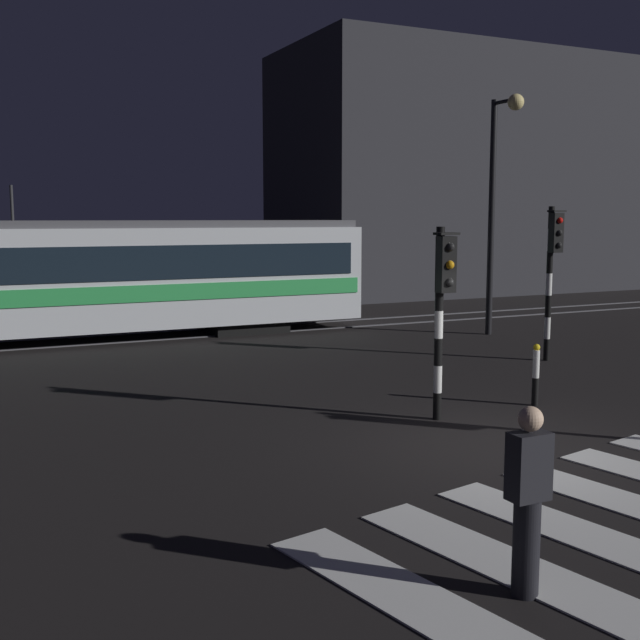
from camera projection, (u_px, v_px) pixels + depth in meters
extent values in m
plane|color=black|center=(497.00, 447.00, 11.46)|extent=(120.00, 120.00, 0.00)
cube|color=#59595E|center=(227.00, 335.00, 22.27)|extent=(80.00, 0.12, 0.03)
cube|color=#59595E|center=(211.00, 329.00, 23.55)|extent=(80.00, 0.12, 0.03)
cube|color=silver|center=(437.00, 613.00, 6.62)|extent=(1.50, 4.06, 0.02)
cube|color=silver|center=(528.00, 574.00, 7.35)|extent=(1.50, 4.06, 0.02)
cube|color=silver|center=(602.00, 542.00, 8.08)|extent=(1.50, 4.06, 0.02)
cylinder|color=black|center=(546.00, 350.00, 18.37)|extent=(0.14, 0.14, 0.51)
cylinder|color=white|center=(547.00, 328.00, 18.30)|extent=(0.14, 0.14, 0.51)
cylinder|color=black|center=(548.00, 306.00, 18.24)|extent=(0.14, 0.14, 0.51)
cylinder|color=white|center=(549.00, 284.00, 18.17)|extent=(0.14, 0.14, 0.51)
cylinder|color=black|center=(550.00, 262.00, 18.10)|extent=(0.14, 0.14, 0.51)
cylinder|color=white|center=(551.00, 240.00, 18.04)|extent=(0.14, 0.14, 0.51)
cylinder|color=black|center=(551.00, 218.00, 17.97)|extent=(0.14, 0.14, 0.51)
cube|color=black|center=(556.00, 233.00, 17.86)|extent=(0.28, 0.20, 0.90)
sphere|color=red|center=(560.00, 220.00, 17.73)|extent=(0.14, 0.14, 0.14)
sphere|color=black|center=(559.00, 233.00, 17.77)|extent=(0.14, 0.14, 0.14)
sphere|color=black|center=(559.00, 245.00, 17.80)|extent=(0.14, 0.14, 0.14)
cube|color=black|center=(557.00, 211.00, 17.80)|extent=(0.36, 0.24, 0.04)
cylinder|color=black|center=(437.00, 406.00, 12.99)|extent=(0.14, 0.14, 0.45)
cylinder|color=white|center=(438.00, 379.00, 12.93)|extent=(0.14, 0.14, 0.45)
cylinder|color=black|center=(438.00, 352.00, 12.87)|extent=(0.14, 0.14, 0.45)
cylinder|color=white|center=(439.00, 325.00, 12.81)|extent=(0.14, 0.14, 0.45)
cylinder|color=black|center=(439.00, 297.00, 12.75)|extent=(0.14, 0.14, 0.45)
cylinder|color=white|center=(440.00, 269.00, 12.70)|extent=(0.14, 0.14, 0.45)
cylinder|color=black|center=(440.00, 241.00, 12.64)|extent=(0.14, 0.14, 0.45)
cube|color=black|center=(446.00, 264.00, 12.53)|extent=(0.28, 0.20, 0.90)
sphere|color=black|center=(450.00, 247.00, 12.40)|extent=(0.14, 0.14, 0.14)
sphere|color=orange|center=(450.00, 265.00, 12.44)|extent=(0.14, 0.14, 0.14)
sphere|color=black|center=(450.00, 282.00, 12.47)|extent=(0.14, 0.14, 0.14)
cube|color=black|center=(447.00, 234.00, 12.47)|extent=(0.36, 0.24, 0.04)
cylinder|color=black|center=(491.00, 219.00, 22.12)|extent=(0.18, 0.18, 6.56)
cylinder|color=black|center=(505.00, 101.00, 21.31)|extent=(0.10, 0.90, 0.10)
sphere|color=#F9E08C|center=(516.00, 102.00, 20.92)|extent=(0.44, 0.44, 0.44)
cube|color=silver|center=(102.00, 278.00, 21.28)|extent=(14.64, 2.50, 2.70)
cube|color=green|center=(112.00, 295.00, 20.19)|extent=(14.35, 0.04, 0.44)
cube|color=green|center=(94.00, 287.00, 22.46)|extent=(14.35, 0.04, 0.44)
cube|color=black|center=(111.00, 264.00, 20.09)|extent=(13.91, 0.03, 0.90)
cube|color=#4C4C51|center=(100.00, 224.00, 21.10)|extent=(14.35, 2.30, 0.20)
cylinder|color=#262628|center=(12.00, 205.00, 20.09)|extent=(0.08, 0.08, 1.00)
cube|color=black|center=(243.00, 325.00, 23.21)|extent=(2.20, 2.00, 0.35)
sphere|color=#F9F2CC|center=(343.00, 283.00, 24.49)|extent=(0.24, 0.24, 0.24)
cylinder|color=black|center=(526.00, 548.00, 6.90)|extent=(0.24, 0.24, 0.88)
cube|color=black|center=(529.00, 466.00, 6.80)|extent=(0.36, 0.22, 0.60)
sphere|color=beige|center=(531.00, 419.00, 6.75)|extent=(0.22, 0.22, 0.22)
cylinder|color=black|center=(535.00, 392.00, 13.96)|extent=(0.12, 0.12, 0.50)
cylinder|color=white|center=(536.00, 364.00, 13.89)|extent=(0.12, 0.12, 0.50)
sphere|color=yellow|center=(537.00, 347.00, 13.86)|extent=(0.12, 0.12, 0.12)
cube|color=#2D2D33|center=(469.00, 176.00, 36.54)|extent=(17.36, 8.00, 10.53)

